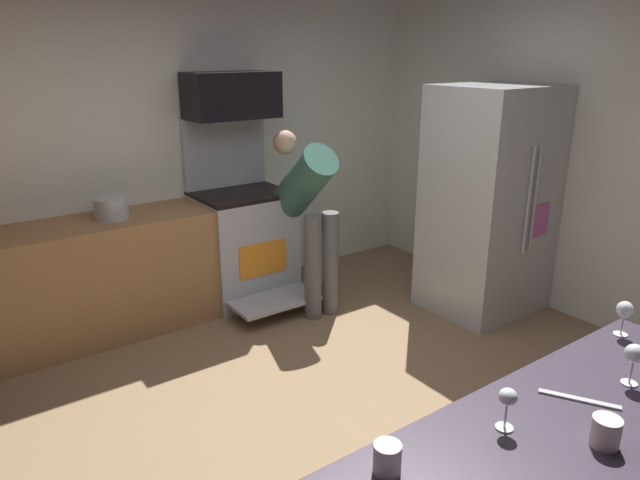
# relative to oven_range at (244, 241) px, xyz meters

# --- Properties ---
(ground_plane) EXTENTS (5.20, 4.80, 0.02)m
(ground_plane) POSITION_rel_oven_range_xyz_m (-0.49, -1.97, -0.52)
(ground_plane) COLOR #896D4D
(wall_back) EXTENTS (5.20, 0.12, 2.60)m
(wall_back) POSITION_rel_oven_range_xyz_m (-0.49, 0.37, 0.79)
(wall_back) COLOR silver
(wall_back) RESTS_ON ground
(wall_right) EXTENTS (0.12, 4.80, 2.60)m
(wall_right) POSITION_rel_oven_range_xyz_m (2.05, -1.97, 0.79)
(wall_right) COLOR silver
(wall_right) RESTS_ON ground
(lower_cabinet_run) EXTENTS (2.40, 0.60, 0.90)m
(lower_cabinet_run) POSITION_rel_oven_range_xyz_m (-1.39, 0.01, -0.06)
(lower_cabinet_run) COLOR #9E7144
(lower_cabinet_run) RESTS_ON ground
(oven_range) EXTENTS (0.76, 1.01, 1.55)m
(oven_range) POSITION_rel_oven_range_xyz_m (0.00, 0.00, 0.00)
(oven_range) COLOR #AFB4BC
(oven_range) RESTS_ON ground
(microwave) EXTENTS (0.74, 0.38, 0.37)m
(microwave) POSITION_rel_oven_range_xyz_m (-0.00, 0.09, 1.23)
(microwave) COLOR black
(microwave) RESTS_ON oven_range
(refrigerator) EXTENTS (0.89, 0.78, 1.84)m
(refrigerator) POSITION_rel_oven_range_xyz_m (1.54, -1.35, 0.41)
(refrigerator) COLOR silver
(refrigerator) RESTS_ON ground
(person_cook) EXTENTS (0.31, 0.72, 1.46)m
(person_cook) POSITION_rel_oven_range_xyz_m (0.33, -0.53, 0.37)
(person_cook) COLOR #5E5E5E
(person_cook) RESTS_ON ground
(wine_glass_near) EXTENTS (0.07, 0.07, 0.16)m
(wine_glass_near) POSITION_rel_oven_range_xyz_m (-0.17, -3.37, 0.51)
(wine_glass_near) COLOR silver
(wine_glass_near) RESTS_ON counter_island
(wine_glass_mid) EXTENTS (0.06, 0.06, 0.15)m
(wine_glass_mid) POSITION_rel_oven_range_xyz_m (-0.77, -3.27, 0.50)
(wine_glass_mid) COLOR silver
(wine_glass_mid) RESTS_ON counter_island
(wine_glass_far) EXTENTS (0.07, 0.07, 0.16)m
(wine_glass_far) POSITION_rel_oven_range_xyz_m (0.19, -3.15, 0.50)
(wine_glass_far) COLOR silver
(wine_glass_far) RESTS_ON counter_island
(mug_coffee) EXTENTS (0.09, 0.09, 0.10)m
(mug_coffee) POSITION_rel_oven_range_xyz_m (-0.59, -3.51, 0.44)
(mug_coffee) COLOR beige
(mug_coffee) RESTS_ON counter_island
(mug_tea) EXTENTS (0.08, 0.08, 0.09)m
(mug_tea) POSITION_rel_oven_range_xyz_m (-1.23, -3.19, 0.43)
(mug_tea) COLOR silver
(mug_tea) RESTS_ON counter_island
(knife_chef) EXTENTS (0.16, 0.25, 0.01)m
(knife_chef) POSITION_rel_oven_range_xyz_m (-0.42, -3.32, 0.39)
(knife_chef) COLOR #B7BABF
(knife_chef) RESTS_ON counter_island
(stock_pot) EXTENTS (0.24, 0.24, 0.16)m
(stock_pot) POSITION_rel_oven_range_xyz_m (-1.08, 0.01, 0.47)
(stock_pot) COLOR #B9BFBE
(stock_pot) RESTS_ON lower_cabinet_run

